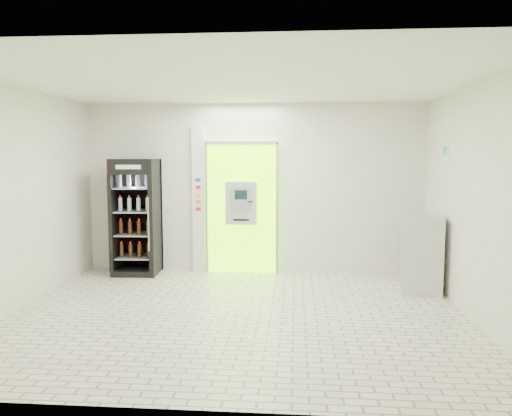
# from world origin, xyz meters

# --- Properties ---
(ground) EXTENTS (6.00, 6.00, 0.00)m
(ground) POSITION_xyz_m (0.00, 0.00, 0.00)
(ground) COLOR beige
(ground) RESTS_ON ground
(room_shell) EXTENTS (6.00, 6.00, 6.00)m
(room_shell) POSITION_xyz_m (0.00, 0.00, 1.84)
(room_shell) COLOR silver
(room_shell) RESTS_ON ground
(atm_assembly) EXTENTS (1.30, 0.24, 2.33)m
(atm_assembly) POSITION_xyz_m (-0.20, 2.41, 1.17)
(atm_assembly) COLOR #7DF200
(atm_assembly) RESTS_ON ground
(pillar) EXTENTS (0.22, 0.11, 2.60)m
(pillar) POSITION_xyz_m (-0.98, 2.45, 1.30)
(pillar) COLOR silver
(pillar) RESTS_ON ground
(beverage_cooler) EXTENTS (0.79, 0.74, 2.02)m
(beverage_cooler) POSITION_xyz_m (-2.04, 2.16, 0.97)
(beverage_cooler) COLOR black
(beverage_cooler) RESTS_ON ground
(steel_cabinet) EXTENTS (0.74, 0.97, 1.18)m
(steel_cabinet) POSITION_xyz_m (2.70, 1.44, 0.59)
(steel_cabinet) COLOR #B5B8BE
(steel_cabinet) RESTS_ON ground
(exit_sign) EXTENTS (0.02, 0.22, 0.26)m
(exit_sign) POSITION_xyz_m (2.99, 1.40, 2.12)
(exit_sign) COLOR white
(exit_sign) RESTS_ON room_shell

